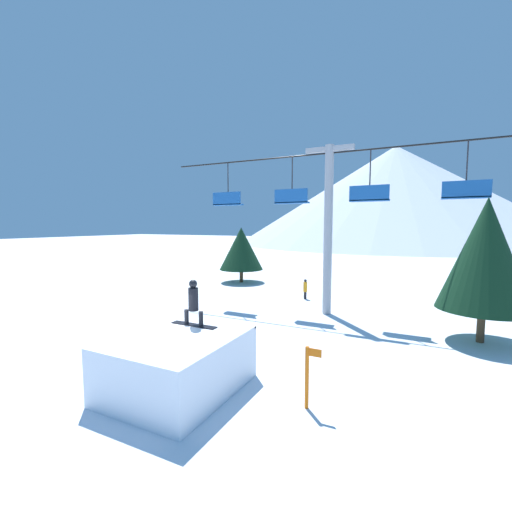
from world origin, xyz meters
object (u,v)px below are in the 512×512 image
object	(u,v)px
pine_tree_near	(485,254)
trail_marker	(307,376)
snowboarder	(193,303)
distant_skier	(305,288)
snow_ramp	(178,363)

from	to	relation	value
pine_tree_near	trail_marker	size ratio (longest dim) A/B	3.55
snowboarder	distant_skier	world-z (taller)	snowboarder
pine_tree_near	distant_skier	size ratio (longest dim) A/B	4.56
trail_marker	distant_skier	size ratio (longest dim) A/B	1.28
pine_tree_near	trail_marker	distance (m)	9.25
pine_tree_near	snow_ramp	bearing A→B (deg)	-133.82
snow_ramp	distant_skier	distance (m)	12.69
pine_tree_near	distant_skier	xyz separation A→B (m)	(-8.56, 4.35, -2.78)
snowboarder	distant_skier	bearing A→B (deg)	91.72
snow_ramp	distant_skier	bearing A→B (deg)	92.54
trail_marker	distant_skier	xyz separation A→B (m)	(-4.03, 11.98, -0.18)
snowboarder	pine_tree_near	size ratio (longest dim) A/B	0.27
pine_tree_near	trail_marker	xyz separation A→B (m)	(-4.53, -7.64, -2.60)
distant_skier	pine_tree_near	bearing A→B (deg)	-26.93
snow_ramp	pine_tree_near	world-z (taller)	pine_tree_near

